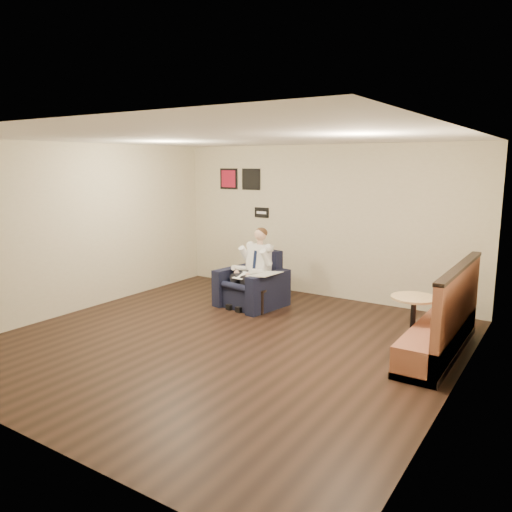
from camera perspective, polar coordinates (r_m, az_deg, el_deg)
The scene contains 19 objects.
ground at distance 7.13m, azimuth -3.41°, elevation -9.71°, with size 6.00×6.00×0.00m, color black.
wall_back at distance 9.33m, azimuth 7.49°, elevation 3.92°, with size 6.00×0.02×2.80m, color beige.
wall_front at distance 4.75m, azimuth -25.58°, elevation -3.49°, with size 6.00×0.02×2.80m, color beige.
wall_left at distance 8.87m, azimuth -19.36°, elevation 3.06°, with size 0.02×6.00×2.80m, color beige.
wall_right at distance 5.56m, azimuth 22.19°, elevation -1.30°, with size 0.02×6.00×2.80m, color beige.
ceiling at distance 6.69m, azimuth -3.68°, elevation 13.40°, with size 6.00×6.00×0.02m, color white.
seating_sign at distance 9.93m, azimuth 0.66°, elevation 4.99°, with size 0.32×0.02×0.20m, color black.
art_print_left at distance 10.34m, azimuth -3.13°, elevation 8.80°, with size 0.42×0.03×0.42m, color #AD1530.
art_print_right at distance 10.02m, azimuth -0.56°, elevation 8.76°, with size 0.42×0.03×0.42m, color black.
armchair at distance 8.69m, azimuth -0.54°, elevation -2.68°, with size 0.98×0.98×0.95m, color black.
seated_man at distance 8.56m, azimuth -1.10°, elevation -1.68°, with size 0.62×0.93×1.30m, color white, non-canonical shape.
lap_papers at distance 8.50m, azimuth -1.58°, elevation -2.23°, with size 0.22×0.31×0.01m, color white.
newspaper at distance 8.32m, azimuth 1.00°, elevation -2.07°, with size 0.41×0.52×0.01m, color silver.
side_table at distance 8.53m, azimuth 0.06°, elevation -4.84°, with size 0.49×0.49×0.40m, color black.
green_folder at distance 8.47m, azimuth -0.16°, elevation -3.49°, with size 0.40×0.29×0.01m, color #24B563.
coffee_mug at distance 8.48m, azimuth 1.37°, elevation -3.21°, with size 0.07×0.07×0.09m, color white.
smartphone at distance 8.58m, azimuth 0.78°, elevation -3.32°, with size 0.13×0.06×0.01m, color black.
banquette at distance 6.95m, azimuth 20.25°, elevation -5.77°, with size 0.55×2.31×1.18m, color brown.
cafe_table at distance 6.98m, azimuth 17.46°, elevation -7.40°, with size 0.60×0.60×0.74m, color tan.
Camera 1 is at (3.98, -5.37, 2.47)m, focal length 35.00 mm.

